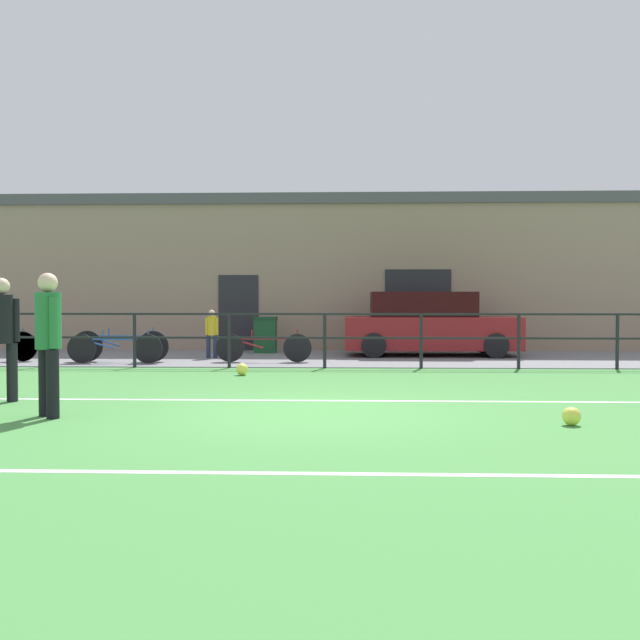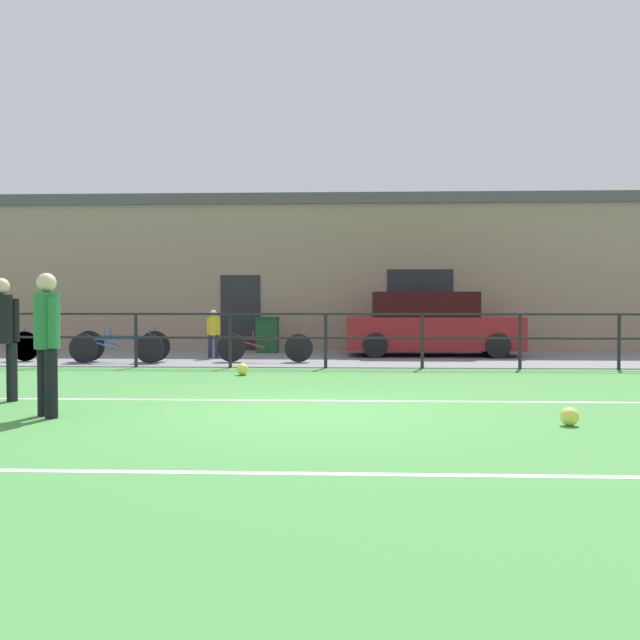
{
  "view_description": "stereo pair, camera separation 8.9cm",
  "coord_description": "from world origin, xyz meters",
  "px_view_note": "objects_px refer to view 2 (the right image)",
  "views": [
    {
      "loc": [
        0.5,
        -9.35,
        1.45
      ],
      "look_at": [
        0.01,
        3.18,
        1.09
      ],
      "focal_mm": 41.55,
      "sensor_mm": 36.0,
      "label": 1
    },
    {
      "loc": [
        0.59,
        -9.34,
        1.45
      ],
      "look_at": [
        0.01,
        3.18,
        1.09
      ],
      "focal_mm": 41.55,
      "sensor_mm": 36.0,
      "label": 2
    }
  ],
  "objects_px": {
    "soccer_ball_spare": "(243,369)",
    "trash_bin_0": "(267,335)",
    "parked_car_red": "(431,325)",
    "bicycle_parked_0": "(116,348)",
    "bicycle_parked_2": "(122,346)",
    "player_goalkeeper": "(2,332)",
    "player_striker": "(47,335)",
    "bicycle_parked_4": "(265,347)",
    "spectator_child": "(213,331)",
    "soccer_ball_match": "(569,416)"
  },
  "relations": [
    {
      "from": "bicycle_parked_2",
      "to": "bicycle_parked_4",
      "type": "distance_m",
      "value": 3.26
    },
    {
      "from": "parked_car_red",
      "to": "player_striker",
      "type": "bearing_deg",
      "value": -120.03
    },
    {
      "from": "player_goalkeeper",
      "to": "bicycle_parked_2",
      "type": "relative_size",
      "value": 0.79
    },
    {
      "from": "soccer_ball_spare",
      "to": "parked_car_red",
      "type": "bearing_deg",
      "value": 49.95
    },
    {
      "from": "trash_bin_0",
      "to": "player_goalkeeper",
      "type": "bearing_deg",
      "value": -105.78
    },
    {
      "from": "player_goalkeeper",
      "to": "bicycle_parked_4",
      "type": "relative_size",
      "value": 0.8
    },
    {
      "from": "bicycle_parked_2",
      "to": "bicycle_parked_4",
      "type": "xyz_separation_m",
      "value": [
        3.26,
        -0.0,
        -0.03
      ]
    },
    {
      "from": "spectator_child",
      "to": "bicycle_parked_0",
      "type": "height_order",
      "value": "spectator_child"
    },
    {
      "from": "player_striker",
      "to": "soccer_ball_spare",
      "type": "height_order",
      "value": "player_striker"
    },
    {
      "from": "player_striker",
      "to": "bicycle_parked_4",
      "type": "xyz_separation_m",
      "value": [
        1.73,
        7.7,
        -0.65
      ]
    },
    {
      "from": "bicycle_parked_0",
      "to": "bicycle_parked_4",
      "type": "relative_size",
      "value": 0.98
    },
    {
      "from": "spectator_child",
      "to": "soccer_ball_match",
      "type": "bearing_deg",
      "value": 122.92
    },
    {
      "from": "soccer_ball_match",
      "to": "trash_bin_0",
      "type": "xyz_separation_m",
      "value": [
        -4.75,
        10.93,
        0.39
      ]
    },
    {
      "from": "soccer_ball_spare",
      "to": "bicycle_parked_4",
      "type": "distance_m",
      "value": 2.7
    },
    {
      "from": "spectator_child",
      "to": "bicycle_parked_0",
      "type": "xyz_separation_m",
      "value": [
        -1.88,
        -1.53,
        -0.32
      ]
    },
    {
      "from": "parked_car_red",
      "to": "soccer_ball_match",
      "type": "bearing_deg",
      "value": -86.99
    },
    {
      "from": "player_striker",
      "to": "trash_bin_0",
      "type": "relative_size",
      "value": 1.86
    },
    {
      "from": "bicycle_parked_4",
      "to": "parked_car_red",
      "type": "bearing_deg",
      "value": 28.19
    },
    {
      "from": "player_goalkeeper",
      "to": "soccer_ball_match",
      "type": "height_order",
      "value": "player_goalkeeper"
    },
    {
      "from": "bicycle_parked_0",
      "to": "soccer_ball_spare",
      "type": "bearing_deg",
      "value": -35.44
    },
    {
      "from": "player_striker",
      "to": "bicycle_parked_4",
      "type": "distance_m",
      "value": 7.92
    },
    {
      "from": "soccer_ball_match",
      "to": "bicycle_parked_2",
      "type": "relative_size",
      "value": 0.1
    },
    {
      "from": "player_goalkeeper",
      "to": "bicycle_parked_4",
      "type": "xyz_separation_m",
      "value": [
        2.92,
        6.43,
        -0.63
      ]
    },
    {
      "from": "player_striker",
      "to": "parked_car_red",
      "type": "xyz_separation_m",
      "value": [
        5.67,
        9.8,
        -0.23
      ]
    },
    {
      "from": "player_goalkeeper",
      "to": "player_striker",
      "type": "distance_m",
      "value": 1.73
    },
    {
      "from": "soccer_ball_spare",
      "to": "trash_bin_0",
      "type": "xyz_separation_m",
      "value": [
        -0.19,
        5.58,
        0.39
      ]
    },
    {
      "from": "soccer_ball_match",
      "to": "bicycle_parked_2",
      "type": "distance_m",
      "value": 11.15
    },
    {
      "from": "parked_car_red",
      "to": "bicycle_parked_2",
      "type": "bearing_deg",
      "value": -163.67
    },
    {
      "from": "spectator_child",
      "to": "trash_bin_0",
      "type": "relative_size",
      "value": 1.22
    },
    {
      "from": "trash_bin_0",
      "to": "bicycle_parked_4",
      "type": "bearing_deg",
      "value": -84.42
    },
    {
      "from": "player_striker",
      "to": "trash_bin_0",
      "type": "distance_m",
      "value": 10.7
    },
    {
      "from": "soccer_ball_spare",
      "to": "trash_bin_0",
      "type": "relative_size",
      "value": 0.24
    },
    {
      "from": "parked_car_red",
      "to": "bicycle_parked_4",
      "type": "bearing_deg",
      "value": -151.81
    },
    {
      "from": "player_goalkeeper",
      "to": "bicycle_parked_2",
      "type": "distance_m",
      "value": 6.47
    },
    {
      "from": "soccer_ball_match",
      "to": "spectator_child",
      "type": "distance_m",
      "value": 10.85
    },
    {
      "from": "bicycle_parked_4",
      "to": "player_striker",
      "type": "bearing_deg",
      "value": -102.7
    },
    {
      "from": "parked_car_red",
      "to": "trash_bin_0",
      "type": "distance_m",
      "value": 4.3
    },
    {
      "from": "soccer_ball_spare",
      "to": "bicycle_parked_4",
      "type": "xyz_separation_m",
      "value": [
        0.1,
        2.68,
        0.24
      ]
    },
    {
      "from": "spectator_child",
      "to": "soccer_ball_spare",
      "type": "bearing_deg",
      "value": 109.01
    },
    {
      "from": "bicycle_parked_2",
      "to": "player_goalkeeper",
      "type": "bearing_deg",
      "value": -86.95
    },
    {
      "from": "soccer_ball_match",
      "to": "bicycle_parked_4",
      "type": "relative_size",
      "value": 0.1
    },
    {
      "from": "bicycle_parked_2",
      "to": "bicycle_parked_4",
      "type": "relative_size",
      "value": 1.02
    },
    {
      "from": "player_goalkeeper",
      "to": "soccer_ball_match",
      "type": "distance_m",
      "value": 7.61
    },
    {
      "from": "player_striker",
      "to": "bicycle_parked_2",
      "type": "bearing_deg",
      "value": 148.89
    },
    {
      "from": "soccer_ball_spare",
      "to": "parked_car_red",
      "type": "height_order",
      "value": "parked_car_red"
    },
    {
      "from": "player_striker",
      "to": "soccer_ball_match",
      "type": "bearing_deg",
      "value": 44.52
    },
    {
      "from": "bicycle_parked_0",
      "to": "trash_bin_0",
      "type": "bearing_deg",
      "value": 48.32
    },
    {
      "from": "soccer_ball_match",
      "to": "trash_bin_0",
      "type": "distance_m",
      "value": 11.92
    },
    {
      "from": "parked_car_red",
      "to": "spectator_child",
      "type": "bearing_deg",
      "value": -169.2
    },
    {
      "from": "soccer_ball_spare",
      "to": "bicycle_parked_0",
      "type": "distance_m",
      "value": 3.88
    }
  ]
}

